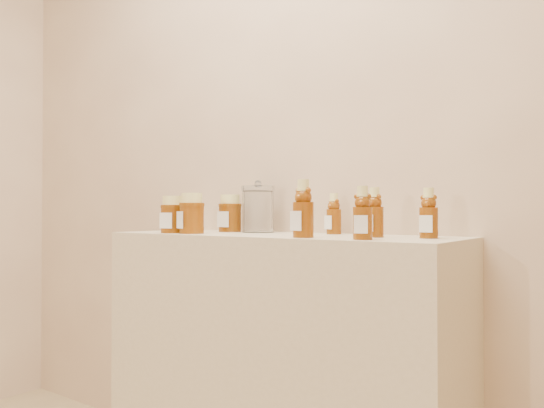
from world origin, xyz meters
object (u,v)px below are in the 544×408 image
Objects in this scene: bear_bottle_back_left at (334,211)px; honey_jar_left at (172,214)px; bear_bottle_front_left at (303,205)px; display_table at (277,372)px; glass_canister at (258,207)px.

honey_jar_left is (-0.51, -0.25, -0.01)m from bear_bottle_back_left.
bear_bottle_front_left is 1.46× the size of honey_jar_left.
display_table is at bearing 155.87° from bear_bottle_front_left.
bear_bottle_front_left reaches higher than display_table.
display_table is 0.56m from bear_bottle_back_left.
honey_jar_left is (-0.56, 0.01, -0.03)m from bear_bottle_front_left.
bear_bottle_front_left is at bearing -15.09° from honey_jar_left.
bear_bottle_front_left is at bearing -34.63° from display_table.
bear_bottle_back_left is (0.14, 0.13, 0.53)m from display_table.
honey_jar_left is 0.71× the size of glass_canister.
display_table is 0.59m from bear_bottle_front_left.
display_table is 0.65m from honey_jar_left.
bear_bottle_front_left is at bearing -61.30° from bear_bottle_back_left.
display_table is 9.20× the size of honey_jar_left.
bear_bottle_back_left is 1.18× the size of honey_jar_left.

